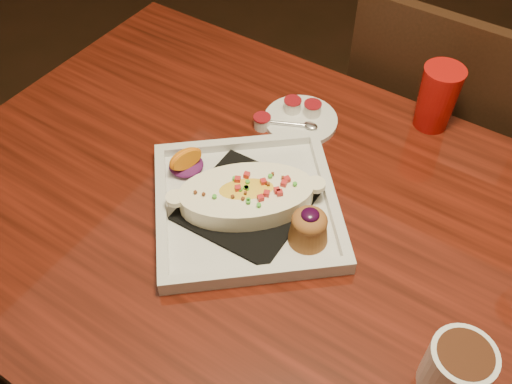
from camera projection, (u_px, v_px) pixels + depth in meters
The scene contains 7 objects.
table at pixel (315, 279), 1.04m from camera, with size 1.50×0.90×0.75m.
chair_far at pixel (429, 139), 1.50m from camera, with size 0.42×0.42×0.93m.
plate at pixel (250, 202), 1.00m from camera, with size 0.45×0.45×0.08m.
coffee_mug at pixel (459, 370), 0.77m from camera, with size 0.12×0.09×0.09m.
saucer at pixel (300, 118), 1.17m from camera, with size 0.15×0.15×0.10m.
creamer_loose at pixel (262, 122), 1.16m from camera, with size 0.04×0.04×0.03m.
red_tumbler at pixel (437, 98), 1.12m from camera, with size 0.08×0.08×0.14m, color #B0100C.
Camera 1 is at (0.22, -0.53, 1.54)m, focal length 40.00 mm.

